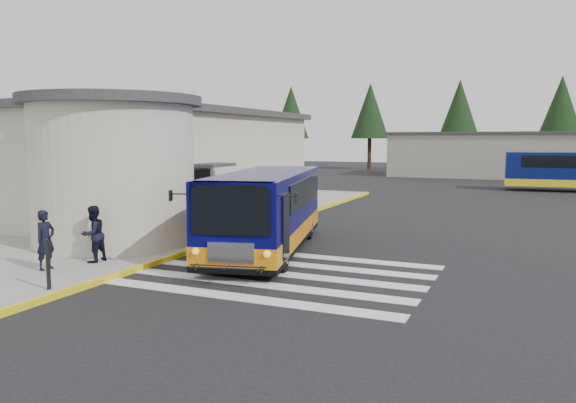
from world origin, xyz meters
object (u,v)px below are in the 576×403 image
at_px(transit_bus, 266,214).
at_px(pedestrian_a, 45,240).
at_px(bollard, 48,265).
at_px(far_bus_a, 575,170).
at_px(pedestrian_b, 93,234).

xyz_separation_m(transit_bus, pedestrian_a, (-3.91, -5.20, -0.27)).
xyz_separation_m(bollard, far_bus_a, (12.65, 33.35, 0.76)).
relative_size(pedestrian_b, far_bus_a, 0.18).
bearing_deg(pedestrian_b, transit_bus, 142.50).
bearing_deg(bollard, pedestrian_a, 138.12).
distance_m(transit_bus, pedestrian_a, 6.51).
distance_m(pedestrian_a, far_bus_a, 34.95).
relative_size(transit_bus, pedestrian_a, 5.82).
xyz_separation_m(pedestrian_a, bollard, (1.62, -1.45, -0.21)).
bearing_deg(transit_bus, far_bus_a, 55.14).
relative_size(pedestrian_b, bollard, 1.36).
distance_m(pedestrian_b, bollard, 2.89).
xyz_separation_m(pedestrian_b, far_bus_a, (13.77, 30.70, 0.55)).
bearing_deg(bollard, transit_bus, 70.94).
distance_m(transit_bus, pedestrian_b, 5.26).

